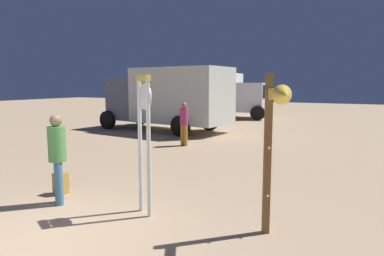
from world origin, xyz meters
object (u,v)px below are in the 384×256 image
at_px(arrow_sign, 273,131).
at_px(person_near_clock, 57,154).
at_px(person_distant, 184,122).
at_px(box_truck_near, 169,97).
at_px(box_truck_far, 217,93).
at_px(backpack, 61,184).
at_px(standing_clock, 144,130).

relative_size(arrow_sign, person_near_clock, 1.42).
relative_size(person_distant, box_truck_near, 0.24).
bearing_deg(person_near_clock, arrow_sign, 4.11).
xyz_separation_m(arrow_sign, box_truck_far, (-8.32, 17.05, -0.01)).
xyz_separation_m(arrow_sign, person_distant, (-4.87, 6.22, -0.72)).
relative_size(backpack, box_truck_far, 0.07).
bearing_deg(person_distant, arrow_sign, -51.96).
bearing_deg(arrow_sign, person_distant, 128.04).
bearing_deg(standing_clock, person_near_clock, -168.68).
relative_size(arrow_sign, box_truck_far, 0.36).
distance_m(standing_clock, box_truck_far, 18.05).
height_order(standing_clock, arrow_sign, arrow_sign).
bearing_deg(standing_clock, arrow_sign, -1.63).
height_order(standing_clock, person_distant, standing_clock).
xyz_separation_m(person_distant, box_truck_near, (-2.62, 3.27, 0.75)).
relative_size(arrow_sign, box_truck_near, 0.36).
bearing_deg(person_distant, box_truck_near, 128.75).
relative_size(backpack, box_truck_near, 0.07).
height_order(person_distant, box_truck_near, box_truck_near).
bearing_deg(backpack, standing_clock, -2.11).
height_order(arrow_sign, person_distant, arrow_sign).
bearing_deg(person_near_clock, standing_clock, 11.32).
distance_m(backpack, box_truck_near, 9.96).
relative_size(person_near_clock, box_truck_near, 0.26).
bearing_deg(person_distant, person_near_clock, -81.95).
xyz_separation_m(backpack, box_truck_far, (-3.93, 16.91, 1.38)).
bearing_deg(backpack, box_truck_near, 108.37).
distance_m(standing_clock, person_near_clock, 1.84).
xyz_separation_m(person_near_clock, box_truck_near, (-3.55, 9.78, 0.70)).
bearing_deg(standing_clock, person_distant, 113.29).
bearing_deg(box_truck_far, person_distant, -72.33).
distance_m(box_truck_near, box_truck_far, 7.60).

